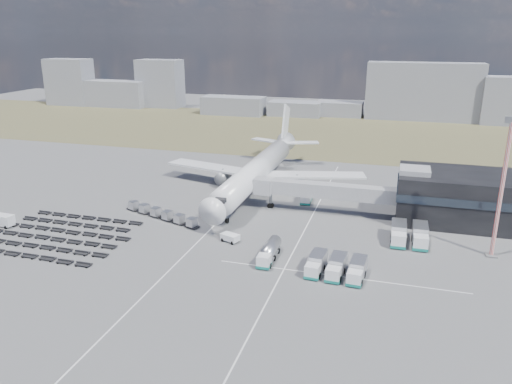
# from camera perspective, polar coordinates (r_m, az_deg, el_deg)

# --- Properties ---
(ground) EXTENTS (420.00, 420.00, 0.00)m
(ground) POSITION_cam_1_polar(r_m,az_deg,el_deg) (94.61, -5.16, -5.45)
(ground) COLOR #565659
(ground) RESTS_ON ground
(grass_strip) EXTENTS (420.00, 90.00, 0.01)m
(grass_strip) POSITION_cam_1_polar(r_m,az_deg,el_deg) (196.94, 6.60, 6.85)
(grass_strip) COLOR brown
(grass_strip) RESTS_ON ground
(lane_markings) EXTENTS (47.12, 110.00, 0.01)m
(lane_markings) POSITION_cam_1_polar(r_m,az_deg,el_deg) (94.36, 1.07, -5.44)
(lane_markings) COLOR silver
(lane_markings) RESTS_ON ground
(terminal) EXTENTS (30.40, 16.40, 11.00)m
(terminal) POSITION_cam_1_polar(r_m,az_deg,el_deg) (110.48, 23.54, -0.55)
(terminal) COLOR black
(terminal) RESTS_ON ground
(jet_bridge) EXTENTS (30.30, 3.80, 7.05)m
(jet_bridge) POSITION_cam_1_polar(r_m,az_deg,el_deg) (107.37, 6.70, 0.25)
(jet_bridge) COLOR #939399
(jet_bridge) RESTS_ON ground
(airliner) EXTENTS (51.59, 64.53, 17.62)m
(airliner) POSITION_cam_1_polar(r_m,az_deg,el_deg) (121.86, 0.30, 2.63)
(airliner) COLOR white
(airliner) RESTS_ON ground
(skyline) EXTENTS (292.30, 26.55, 24.61)m
(skyline) POSITION_cam_1_polar(r_m,az_deg,el_deg) (235.88, 7.24, 10.93)
(skyline) COLOR gray
(skyline) RESTS_ON ground
(fuel_tanker) EXTENTS (2.34, 8.91, 2.88)m
(fuel_tanker) POSITION_cam_1_polar(r_m,az_deg,el_deg) (85.85, 1.50, -6.86)
(fuel_tanker) COLOR white
(fuel_tanker) RESTS_ON ground
(pushback_tug) EXTENTS (3.82, 2.97, 1.51)m
(pushback_tug) POSITION_cam_1_polar(r_m,az_deg,el_deg) (93.26, -2.97, -5.26)
(pushback_tug) COLOR white
(pushback_tug) RESTS_ON ground
(utility_van) EXTENTS (4.74, 2.39, 2.44)m
(utility_van) POSITION_cam_1_polar(r_m,az_deg,el_deg) (112.31, -26.97, -2.92)
(utility_van) COLOR white
(utility_van) RESTS_ON ground
(catering_truck) EXTENTS (2.69, 5.76, 2.58)m
(catering_truck) POSITION_cam_1_polar(r_m,az_deg,el_deg) (114.58, 5.78, -0.54)
(catering_truck) COLOR white
(catering_truck) RESTS_ON ground
(service_trucks_near) EXTENTS (9.43, 7.40, 2.73)m
(service_trucks_near) POSITION_cam_1_polar(r_m,az_deg,el_deg) (81.60, 9.16, -8.46)
(service_trucks_near) COLOR white
(service_trucks_near) RESTS_ON ground
(service_trucks_far) EXTENTS (6.64, 7.91, 3.14)m
(service_trucks_far) POSITION_cam_1_polar(r_m,az_deg,el_deg) (96.40, 17.12, -4.66)
(service_trucks_far) COLOR white
(service_trucks_far) RESTS_ON ground
(uld_row) EXTENTS (19.56, 8.47, 1.83)m
(uld_row) POSITION_cam_1_polar(r_m,az_deg,el_deg) (105.97, -10.76, -2.45)
(uld_row) COLOR black
(uld_row) RESTS_ON ground
(baggage_dollies) EXTENTS (29.24, 20.75, 0.66)m
(baggage_dollies) POSITION_cam_1_polar(r_m,az_deg,el_deg) (103.07, -21.91, -4.54)
(baggage_dollies) COLOR black
(baggage_dollies) RESTS_ON ground
(floodlight_mast) EXTENTS (2.33, 1.89, 24.41)m
(floodlight_mast) POSITION_cam_1_polar(r_m,az_deg,el_deg) (92.86, 26.27, 0.29)
(floodlight_mast) COLOR red
(floodlight_mast) RESTS_ON ground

